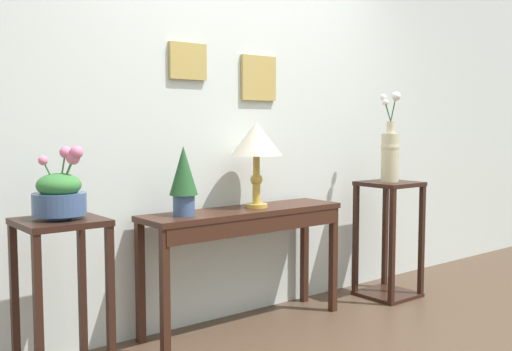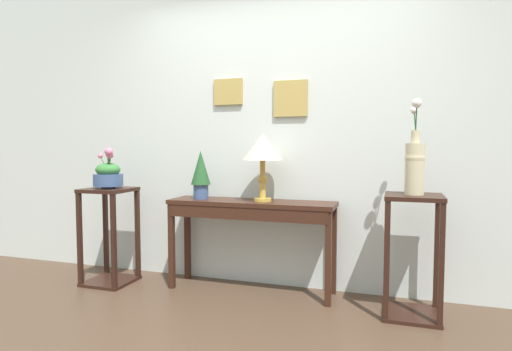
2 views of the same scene
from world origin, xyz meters
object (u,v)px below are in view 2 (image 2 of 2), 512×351
pedestal_stand_right (413,256)px  table_lamp (263,149)px  console_table (250,214)px  flower_vase_tall_right (415,162)px  potted_plant_on_console (201,172)px  pedestal_stand_left (110,236)px  planter_bowl_wide_left (108,174)px

pedestal_stand_right → table_lamp: bearing=172.9°
console_table → flower_vase_tall_right: 1.34m
potted_plant_on_console → pedestal_stand_left: potted_plant_on_console is taller
table_lamp → potted_plant_on_console: bearing=-179.2°
potted_plant_on_console → pedestal_stand_left: size_ratio=0.49×
pedestal_stand_left → console_table: bearing=7.5°
table_lamp → pedestal_stand_left: bearing=-172.1°
potted_plant_on_console → flower_vase_tall_right: flower_vase_tall_right is taller
pedestal_stand_left → pedestal_stand_right: bearing=1.0°
pedestal_stand_left → planter_bowl_wide_left: bearing=-46.7°
potted_plant_on_console → planter_bowl_wide_left: bearing=-167.1°
table_lamp → flower_vase_tall_right: bearing=-7.1°
pedestal_stand_right → flower_vase_tall_right: (-0.00, 0.00, 0.67)m
potted_plant_on_console → pedestal_stand_left: (-0.80, -0.18, -0.56)m
pedestal_stand_right → flower_vase_tall_right: flower_vase_tall_right is taller
planter_bowl_wide_left → table_lamp: bearing=8.0°
planter_bowl_wide_left → pedestal_stand_right: planter_bowl_wide_left is taller
planter_bowl_wide_left → pedestal_stand_left: bearing=133.3°
console_table → pedestal_stand_right: size_ratio=1.60×
flower_vase_tall_right → console_table: bearing=174.5°
console_table → potted_plant_on_console: (-0.45, 0.02, 0.33)m
console_table → flower_vase_tall_right: (1.25, -0.12, 0.45)m
potted_plant_on_console → pedestal_stand_left: bearing=-167.4°
table_lamp → flower_vase_tall_right: 1.16m
potted_plant_on_console → pedestal_stand_right: size_ratio=0.47×
table_lamp → flower_vase_tall_right: (1.15, -0.14, -0.08)m
console_table → table_lamp: 0.54m
potted_plant_on_console → flower_vase_tall_right: (1.70, -0.14, 0.12)m
console_table → potted_plant_on_console: size_ratio=3.39×
pedestal_stand_left → flower_vase_tall_right: bearing=1.0°
pedestal_stand_right → flower_vase_tall_right: 0.67m
potted_plant_on_console → flower_vase_tall_right: 1.71m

